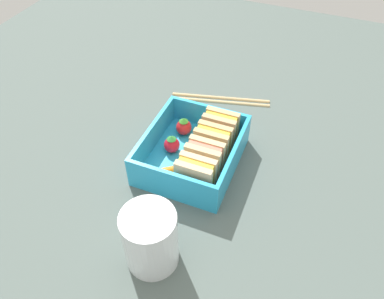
# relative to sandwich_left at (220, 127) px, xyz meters

# --- Properties ---
(ground_plane) EXTENTS (1.20, 1.20, 0.02)m
(ground_plane) POSITION_rel_sandwich_left_xyz_m (0.05, -0.03, -0.05)
(ground_plane) COLOR #4F5C57
(bento_tray) EXTENTS (0.16, 0.14, 0.01)m
(bento_tray) POSITION_rel_sandwich_left_xyz_m (0.05, -0.03, -0.03)
(bento_tray) COLOR #279FCF
(bento_tray) RESTS_ON ground_plane
(bento_rim) EXTENTS (0.16, 0.14, 0.04)m
(bento_rim) POSITION_rel_sandwich_left_xyz_m (0.05, -0.03, -0.00)
(bento_rim) COLOR #279FCF
(bento_rim) RESTS_ON bento_tray
(sandwich_left) EXTENTS (0.03, 0.05, 0.05)m
(sandwich_left) POSITION_rel_sandwich_left_xyz_m (0.00, 0.00, 0.00)
(sandwich_left) COLOR tan
(sandwich_left) RESTS_ON bento_tray
(sandwich_center_left) EXTENTS (0.03, 0.05, 0.05)m
(sandwich_center_left) POSITION_rel_sandwich_left_xyz_m (0.04, 0.00, 0.00)
(sandwich_center_left) COLOR tan
(sandwich_center_left) RESTS_ON bento_tray
(sandwich_center) EXTENTS (0.03, 0.05, 0.05)m
(sandwich_center) POSITION_rel_sandwich_left_xyz_m (0.07, 0.00, 0.00)
(sandwich_center) COLOR #D2B580
(sandwich_center) RESTS_ON bento_tray
(sandwich_center_right) EXTENTS (0.03, 0.05, 0.05)m
(sandwich_center_right) POSITION_rel_sandwich_left_xyz_m (0.11, 0.00, 0.00)
(sandwich_center_right) COLOR #E2B98B
(sandwich_center_right) RESTS_ON bento_tray
(strawberry_far_left) EXTENTS (0.03, 0.03, 0.03)m
(strawberry_far_left) POSITION_rel_sandwich_left_xyz_m (0.01, -0.06, -0.01)
(strawberry_far_left) COLOR red
(strawberry_far_left) RESTS_ON bento_tray
(strawberry_left) EXTENTS (0.02, 0.02, 0.03)m
(strawberry_left) POSITION_rel_sandwich_left_xyz_m (0.06, -0.06, -0.01)
(strawberry_left) COLOR red
(strawberry_left) RESTS_ON bento_tray
(carrot_stick_far_left) EXTENTS (0.03, 0.04, 0.01)m
(carrot_stick_far_left) POSITION_rel_sandwich_left_xyz_m (0.10, -0.05, -0.02)
(carrot_stick_far_left) COLOR orange
(carrot_stick_far_left) RESTS_ON bento_tray
(chopstick_pair) EXTENTS (0.06, 0.18, 0.01)m
(chopstick_pair) POSITION_rel_sandwich_left_xyz_m (-0.11, -0.04, -0.03)
(chopstick_pair) COLOR tan
(chopstick_pair) RESTS_ON ground_plane
(drinking_glass) EXTENTS (0.07, 0.07, 0.09)m
(drinking_glass) POSITION_rel_sandwich_left_xyz_m (0.22, -0.01, 0.01)
(drinking_glass) COLOR white
(drinking_glass) RESTS_ON ground_plane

